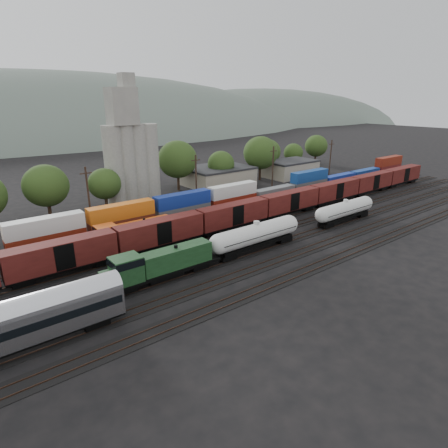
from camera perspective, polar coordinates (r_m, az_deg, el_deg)
ground at (r=62.19m, az=-2.02°, el=-3.88°), size 600.00×600.00×0.00m
tracks at (r=62.17m, az=-2.02°, el=-3.84°), size 180.00×33.20×0.20m
green_locomotive at (r=51.22m, az=-10.22°, el=-6.14°), size 17.46×3.08×4.62m
tank_car_a at (r=60.80m, az=4.93°, el=-1.60°), size 18.30×3.28×4.79m
tank_car_b at (r=78.41m, az=17.94°, el=2.09°), size 16.95×3.04×4.44m
orange_locomotive at (r=65.11m, az=-14.17°, el=-1.19°), size 16.30×2.72×4.08m
boxcar_string at (r=65.57m, az=-3.78°, el=0.22°), size 153.60×2.90×4.20m
container_wall at (r=75.76m, az=-5.58°, el=2.37°), size 166.85×2.60×5.80m
grain_silo at (r=91.30m, az=-13.98°, el=10.26°), size 13.40×5.00×29.00m
industrial_sheds at (r=93.63m, az=-11.51°, el=5.21°), size 119.38×17.26×5.10m
tree_band at (r=91.38m, az=-15.71°, el=7.43°), size 164.84×20.97×13.22m
utility_poles at (r=78.37m, az=-11.60°, el=5.32°), size 122.20×0.36×12.00m
distant_hills at (r=315.09m, az=-27.32°, el=8.62°), size 860.00×286.00×130.00m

